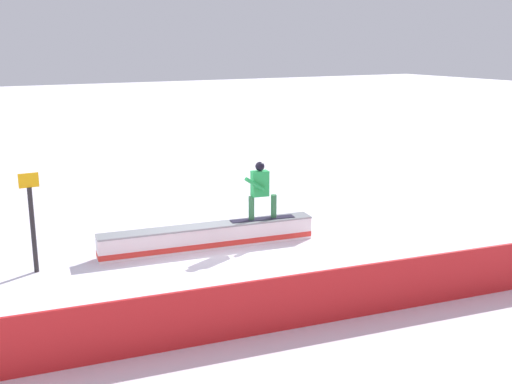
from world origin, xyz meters
TOP-DOWN VIEW (x-y plane):
  - ground_plane at (0.00, 0.00)m, footprint 120.00×120.00m
  - grind_box at (0.00, 0.00)m, footprint 5.15×1.17m
  - snowboarder at (-1.30, 0.17)m, footprint 1.60×0.53m
  - safety_fence at (0.00, 4.53)m, footprint 13.28×1.82m
  - trail_marker at (3.83, -0.34)m, footprint 0.40×0.10m

SIDE VIEW (x-z plane):
  - ground_plane at x=0.00m, z-range 0.00..0.00m
  - grind_box at x=0.00m, z-range -0.03..0.55m
  - safety_fence at x=0.00m, z-range 0.00..0.96m
  - trail_marker at x=3.83m, z-range 0.07..2.21m
  - snowboarder at x=-1.30m, z-range 0.62..2.03m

